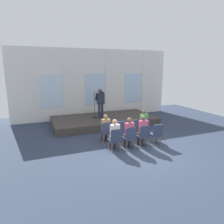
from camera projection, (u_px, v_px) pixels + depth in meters
ground_plane at (142, 152)px, 8.13m from camera, size 16.52×16.52×0.00m
rear_partition at (96, 84)px, 13.42m from camera, size 10.57×0.14×4.51m
stage_platform at (104, 120)px, 12.23m from camera, size 6.05×2.98×0.39m
speaker at (101, 101)px, 11.78m from camera, size 0.52×0.69×1.74m
mic_stand at (95, 112)px, 12.01m from camera, size 0.28×0.28×1.55m
chair_r0_c0 at (106, 131)px, 9.09m from camera, size 0.46×0.44×0.94m
audience_r0_c0 at (105, 127)px, 9.12m from camera, size 0.36×0.39×1.29m
chair_r0_c1 at (119, 129)px, 9.32m from camera, size 0.46×0.44×0.94m
chair_r0_c2 at (132, 128)px, 9.56m from camera, size 0.46×0.44×0.94m
chair_r0_c3 at (144, 126)px, 9.79m from camera, size 0.46×0.44×0.94m
audience_r0_c3 at (143, 122)px, 9.82m from camera, size 0.36×0.39×1.35m
chair_r1_c0 at (115, 139)px, 8.12m from camera, size 0.46×0.44×0.94m
audience_r1_c0 at (114, 133)px, 8.15m from camera, size 0.36×0.39×1.32m
chair_r1_c1 at (130, 137)px, 8.35m from camera, size 0.46×0.44×0.94m
audience_r1_c1 at (129, 131)px, 8.38m from camera, size 0.36×0.39×1.33m
chair_r1_c2 at (143, 135)px, 8.59m from camera, size 0.46×0.44×0.94m
audience_r1_c2 at (143, 129)px, 8.61m from camera, size 0.36×0.39×1.36m
chair_r1_c3 at (156, 133)px, 8.82m from camera, size 0.46×0.44×0.94m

